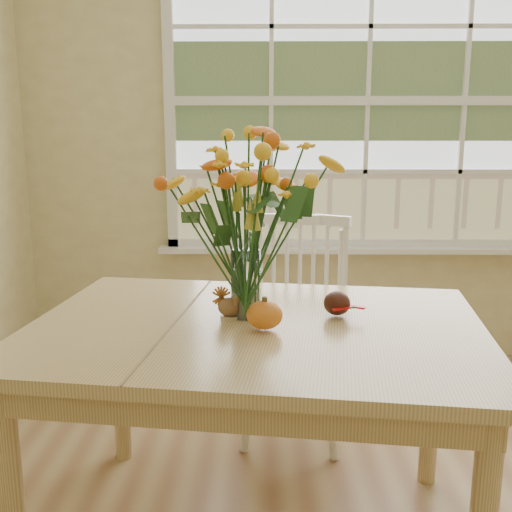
{
  "coord_description": "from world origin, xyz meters",
  "views": [
    {
      "loc": [
        -0.6,
        -1.31,
        1.4
      ],
      "look_at": [
        -0.62,
        0.56,
        1.0
      ],
      "focal_mm": 42.0,
      "sensor_mm": 36.0,
      "label": 1
    }
  ],
  "objects": [
    {
      "name": "wall_back",
      "position": [
        0.0,
        2.25,
        1.35
      ],
      "size": [
        4.0,
        0.02,
        2.7
      ],
      "primitive_type": "cube",
      "color": "#C9BC81",
      "rests_on": "floor"
    },
    {
      "name": "window",
      "position": [
        0.0,
        2.21,
        1.53
      ],
      "size": [
        2.42,
        0.12,
        1.74
      ],
      "color": "silver",
      "rests_on": "wall_back"
    },
    {
      "name": "dining_table",
      "position": [
        -0.62,
        0.54,
        0.69
      ],
      "size": [
        1.58,
        1.22,
        0.78
      ],
      "rotation": [
        0.0,
        0.0,
        -0.13
      ],
      "color": "tan",
      "rests_on": "floor"
    },
    {
      "name": "windsor_chair",
      "position": [
        -0.44,
        1.33,
        0.55
      ],
      "size": [
        0.53,
        0.51,
        0.99
      ],
      "rotation": [
        0.0,
        0.0,
        -0.18
      ],
      "color": "white",
      "rests_on": "floor"
    },
    {
      "name": "flower_vase",
      "position": [
        -0.65,
        0.61,
        1.12
      ],
      "size": [
        0.47,
        0.47,
        0.56
      ],
      "color": "white",
      "rests_on": "dining_table"
    },
    {
      "name": "pumpkin",
      "position": [
        -0.59,
        0.48,
        0.83
      ],
      "size": [
        0.11,
        0.11,
        0.09
      ],
      "primitive_type": "ellipsoid",
      "color": "#C24716",
      "rests_on": "dining_table"
    },
    {
      "name": "turkey_figurine",
      "position": [
        -0.71,
        0.59,
        0.82
      ],
      "size": [
        0.08,
        0.06,
        0.1
      ],
      "rotation": [
        0.0,
        0.0,
        -0.02
      ],
      "color": "#CCB78C",
      "rests_on": "dining_table"
    },
    {
      "name": "dark_gourd",
      "position": [
        -0.35,
        0.62,
        0.82
      ],
      "size": [
        0.13,
        0.09,
        0.08
      ],
      "color": "#38160F",
      "rests_on": "dining_table"
    }
  ]
}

